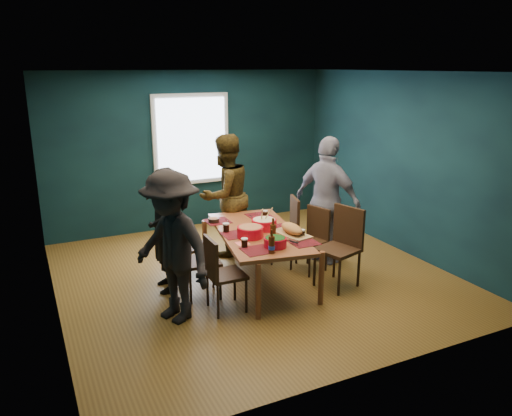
{
  "coord_description": "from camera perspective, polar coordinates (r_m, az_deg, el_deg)",
  "views": [
    {
      "loc": [
        -2.69,
        -5.72,
        2.78
      ],
      "look_at": [
        -0.06,
        -0.22,
        1.03
      ],
      "focal_mm": 35.0,
      "sensor_mm": 36.0,
      "label": 1
    }
  ],
  "objects": [
    {
      "name": "room",
      "position": [
        6.71,
        -1.38,
        3.92
      ],
      "size": [
        5.01,
        5.01,
        2.71
      ],
      "color": "brown",
      "rests_on": "ground"
    },
    {
      "name": "cutting_board",
      "position": [
        6.28,
        4.11,
        -2.5
      ],
      "size": [
        0.37,
        0.67,
        0.14
      ],
      "rotation": [
        0.0,
        0.0,
        0.19
      ],
      "color": "tan",
      "rests_on": "dining_table"
    },
    {
      "name": "chair_right_far",
      "position": [
        7.28,
        3.64,
        -1.84
      ],
      "size": [
        0.52,
        0.52,
        0.94
      ],
      "rotation": [
        0.0,
        0.0,
        -0.27
      ],
      "color": "black",
      "rests_on": "floor"
    },
    {
      "name": "napkin_a",
      "position": [
        6.63,
        3.01,
        -2.05
      ],
      "size": [
        0.18,
        0.18,
        0.0
      ],
      "primitive_type": "cube",
      "rotation": [
        0.0,
        0.0,
        -0.17
      ],
      "color": "#FF6D6B",
      "rests_on": "dining_table"
    },
    {
      "name": "chair_left_near",
      "position": [
        5.78,
        -4.22,
        -6.96
      ],
      "size": [
        0.41,
        0.41,
        0.9
      ],
      "rotation": [
        0.0,
        0.0,
        -0.01
      ],
      "color": "black",
      "rests_on": "floor"
    },
    {
      "name": "cola_glass_b",
      "position": [
        6.23,
        5.33,
        -2.84
      ],
      "size": [
        0.07,
        0.07,
        0.09
      ],
      "color": "black",
      "rests_on": "dining_table"
    },
    {
      "name": "bowl_dumpling",
      "position": [
        6.48,
        0.92,
        -1.81
      ],
      "size": [
        0.33,
        0.33,
        0.3
      ],
      "color": "red",
      "rests_on": "dining_table"
    },
    {
      "name": "chair_left_far",
      "position": [
        6.7,
        -8.22,
        -3.81
      ],
      "size": [
        0.47,
        0.47,
        0.9
      ],
      "rotation": [
        0.0,
        0.0,
        -0.17
      ],
      "color": "black",
      "rests_on": "floor"
    },
    {
      "name": "bowl_herbs",
      "position": [
        5.86,
        2.21,
        -3.88
      ],
      "size": [
        0.27,
        0.27,
        0.12
      ],
      "color": "red",
      "rests_on": "dining_table"
    },
    {
      "name": "cola_glass_d",
      "position": [
        6.38,
        -3.44,
        -2.2
      ],
      "size": [
        0.08,
        0.08,
        0.12
      ],
      "color": "black",
      "rests_on": "dining_table"
    },
    {
      "name": "chair_left_mid",
      "position": [
        6.14,
        -7.08,
        -5.36
      ],
      "size": [
        0.48,
        0.48,
        0.95
      ],
      "rotation": [
        0.0,
        0.0,
        -0.12
      ],
      "color": "black",
      "rests_on": "floor"
    },
    {
      "name": "beer_bottle_a",
      "position": [
        5.66,
        1.8,
        -4.21
      ],
      "size": [
        0.08,
        0.08,
        0.28
      ],
      "color": "#411D0B",
      "rests_on": "dining_table"
    },
    {
      "name": "napkin_b",
      "position": [
        5.98,
        -1.55,
        -4.07
      ],
      "size": [
        0.15,
        0.15,
        0.0
      ],
      "primitive_type": "cube",
      "rotation": [
        0.0,
        0.0,
        0.02
      ],
      "color": "#FF6D6B",
      "rests_on": "dining_table"
    },
    {
      "name": "person_near_left",
      "position": [
        5.54,
        -9.61,
        -4.45
      ],
      "size": [
        1.04,
        1.28,
        1.72
      ],
      "primitive_type": "imported",
      "rotation": [
        0.0,
        0.0,
        5.13
      ],
      "color": "black",
      "rests_on": "floor"
    },
    {
      "name": "cola_glass_a",
      "position": [
        5.84,
        -1.33,
        -3.95
      ],
      "size": [
        0.08,
        0.08,
        0.11
      ],
      "color": "black",
      "rests_on": "dining_table"
    },
    {
      "name": "bowl_salad",
      "position": [
        6.18,
        -0.66,
        -2.7
      ],
      "size": [
        0.33,
        0.33,
        0.14
      ],
      "color": "red",
      "rests_on": "dining_table"
    },
    {
      "name": "person_back",
      "position": [
        7.42,
        -3.53,
        1.43
      ],
      "size": [
        1.06,
        0.94,
        1.82
      ],
      "primitive_type": "imported",
      "rotation": [
        0.0,
        0.0,
        3.47
      ],
      "color": "black",
      "rests_on": "floor"
    },
    {
      "name": "person_far_left",
      "position": [
        6.33,
        -10.49,
        -2.54
      ],
      "size": [
        0.42,
        0.6,
        1.58
      ],
      "primitive_type": "imported",
      "rotation": [
        0.0,
        0.0,
        4.64
      ],
      "color": "black",
      "rests_on": "floor"
    },
    {
      "name": "beer_bottle_b",
      "position": [
        6.05,
        1.95,
        -2.74
      ],
      "size": [
        0.07,
        0.07,
        0.28
      ],
      "color": "#411D0B",
      "rests_on": "dining_table"
    },
    {
      "name": "cola_glass_c",
      "position": [
        6.98,
        1.07,
        -0.65
      ],
      "size": [
        0.07,
        0.07,
        0.1
      ],
      "color": "black",
      "rests_on": "dining_table"
    },
    {
      "name": "napkin_c",
      "position": [
        6.01,
        5.48,
        -4.06
      ],
      "size": [
        0.16,
        0.16,
        0.0
      ],
      "primitive_type": "cube",
      "rotation": [
        0.0,
        0.0,
        0.23
      ],
      "color": "#FF6D6B",
      "rests_on": "dining_table"
    },
    {
      "name": "dining_table",
      "position": [
        6.43,
        0.22,
        -3.26
      ],
      "size": [
        1.26,
        2.03,
        0.72
      ],
      "rotation": [
        0.0,
        0.0,
        -0.17
      ],
      "color": "brown",
      "rests_on": "floor"
    },
    {
      "name": "small_bowl",
      "position": [
        6.78,
        -4.86,
        -1.39
      ],
      "size": [
        0.15,
        0.15,
        0.06
      ],
      "color": "black",
      "rests_on": "dining_table"
    },
    {
      "name": "chair_right_mid",
      "position": [
        6.98,
        6.58,
        -2.97
      ],
      "size": [
        0.5,
        0.5,
        0.89
      ],
      "rotation": [
        0.0,
        0.0,
        0.28
      ],
      "color": "black",
      "rests_on": "floor"
    },
    {
      "name": "person_right",
      "position": [
        7.16,
        8.18,
        0.81
      ],
      "size": [
        0.8,
        1.16,
        1.84
      ],
      "primitive_type": "imported",
      "rotation": [
        0.0,
        0.0,
        1.93
      ],
      "color": "white",
      "rests_on": "floor"
    },
    {
      "name": "chair_right_near",
      "position": [
        6.52,
        9.87,
        -3.69
      ],
      "size": [
        0.58,
        0.58,
        1.04
      ],
      "rotation": [
        0.0,
        0.0,
        0.3
      ],
      "color": "black",
      "rests_on": "floor"
    }
  ]
}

